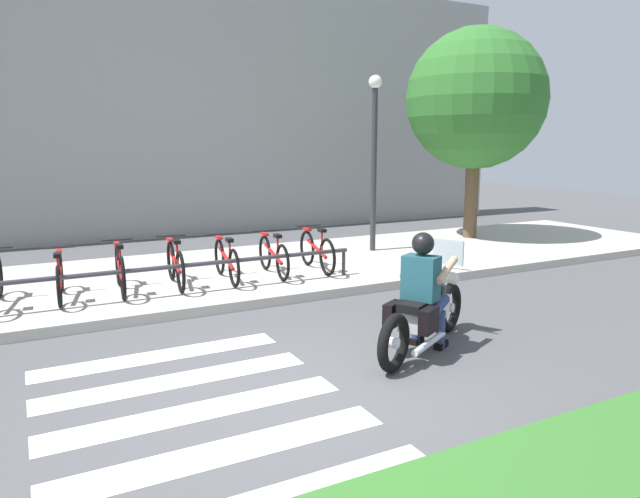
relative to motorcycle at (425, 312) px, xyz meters
The scene contains 18 objects.
ground_plane 2.12m from the motorcycle, behind, with size 48.00×48.00×0.00m, color #4C4C4F.
sidewalk 5.17m from the motorcycle, 113.33° to the left, with size 24.00×4.40×0.15m, color #B7B2A8.
crosswalk_stripe_1 3.15m from the motorcycle, 158.22° to the right, with size 2.80×0.40×0.01m, color white.
crosswalk_stripe_2 2.96m from the motorcycle, behind, with size 2.80×0.40×0.01m, color white.
crosswalk_stripe_3 2.97m from the motorcycle, behind, with size 2.80×0.40×0.01m, color white.
crosswalk_stripe_4 3.19m from the motorcycle, 156.80° to the left, with size 2.80×0.40×0.01m, color white.
motorcycle is the anchor object (origin of this frame).
rider 0.38m from the motorcycle, 153.72° to the right, with size 0.77×0.72×1.45m.
bicycle_1 5.42m from the motorcycle, 133.92° to the left, with size 0.48×1.64×0.75m.
bicycle_2 4.86m from the motorcycle, 126.59° to the left, with size 0.48×1.66×0.80m.
bicycle_3 4.40m from the motorcycle, 117.55° to the left, with size 0.48×1.62×0.80m.
bicycle_4 4.07m from the motorcycle, 106.74° to the left, with size 0.48×1.66×0.77m.
bicycle_5 3.91m from the motorcycle, 94.57° to the left, with size 0.48×1.63×0.77m.
bicycle_6 3.94m from the motorcycle, 81.98° to the left, with size 0.48×1.63×0.80m.
bike_rack 3.92m from the motorcycle, 121.30° to the left, with size 5.77×0.07×0.49m.
street_lamp 6.04m from the motorcycle, 63.53° to the left, with size 0.28×0.28×3.84m.
tree_near_rack 8.48m from the motorcycle, 44.28° to the left, with size 3.33×3.33×5.16m.
building_backdrop 11.04m from the motorcycle, 101.07° to the left, with size 24.00×1.20×6.86m, color gray.
Camera 1 is at (-2.16, -4.95, 2.45)m, focal length 32.40 mm.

